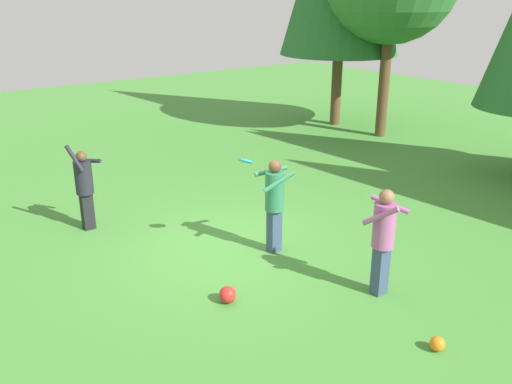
{
  "coord_description": "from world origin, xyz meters",
  "views": [
    {
      "loc": [
        7.56,
        -5.12,
        4.48
      ],
      "look_at": [
        0.19,
        0.43,
        1.05
      ],
      "focal_mm": 38.16,
      "sensor_mm": 36.0,
      "label": 1
    }
  ],
  "objects_px": {
    "person_catcher": "(383,233)",
    "ball_red": "(228,295)",
    "frisbee": "(246,161)",
    "person_bystander": "(275,198)",
    "ball_orange": "(437,344)",
    "person_thrower": "(84,183)"
  },
  "relations": [
    {
      "from": "person_catcher",
      "to": "ball_orange",
      "type": "height_order",
      "value": "person_catcher"
    },
    {
      "from": "frisbee",
      "to": "ball_orange",
      "type": "relative_size",
      "value": 1.73
    },
    {
      "from": "person_catcher",
      "to": "frisbee",
      "type": "bearing_deg",
      "value": -0.0
    },
    {
      "from": "ball_red",
      "to": "ball_orange",
      "type": "height_order",
      "value": "ball_red"
    },
    {
      "from": "ball_orange",
      "to": "person_thrower",
      "type": "bearing_deg",
      "value": -161.45
    },
    {
      "from": "person_bystander",
      "to": "ball_red",
      "type": "bearing_deg",
      "value": 48.06
    },
    {
      "from": "frisbee",
      "to": "ball_red",
      "type": "relative_size",
      "value": 1.33
    },
    {
      "from": "person_bystander",
      "to": "ball_orange",
      "type": "bearing_deg",
      "value": 106.58
    },
    {
      "from": "ball_orange",
      "to": "person_catcher",
      "type": "bearing_deg",
      "value": 160.83
    },
    {
      "from": "ball_red",
      "to": "frisbee",
      "type": "bearing_deg",
      "value": 133.85
    },
    {
      "from": "person_catcher",
      "to": "ball_orange",
      "type": "xyz_separation_m",
      "value": [
        1.44,
        -0.5,
        -0.93
      ]
    },
    {
      "from": "person_bystander",
      "to": "frisbee",
      "type": "xyz_separation_m",
      "value": [
        -0.17,
        -0.5,
        0.74
      ]
    },
    {
      "from": "frisbee",
      "to": "ball_red",
      "type": "xyz_separation_m",
      "value": [
        1.11,
        -1.16,
        -1.64
      ]
    },
    {
      "from": "ball_red",
      "to": "ball_orange",
      "type": "relative_size",
      "value": 1.3
    },
    {
      "from": "person_catcher",
      "to": "ball_red",
      "type": "xyz_separation_m",
      "value": [
        -1.2,
        -2.05,
        -0.9
      ]
    },
    {
      "from": "person_bystander",
      "to": "ball_red",
      "type": "relative_size",
      "value": 6.56
    },
    {
      "from": "person_catcher",
      "to": "ball_orange",
      "type": "relative_size",
      "value": 8.55
    },
    {
      "from": "person_thrower",
      "to": "person_catcher",
      "type": "height_order",
      "value": "person_thrower"
    },
    {
      "from": "person_thrower",
      "to": "ball_orange",
      "type": "height_order",
      "value": "person_thrower"
    },
    {
      "from": "person_catcher",
      "to": "person_bystander",
      "type": "bearing_deg",
      "value": -10.86
    },
    {
      "from": "person_catcher",
      "to": "person_bystander",
      "type": "xyz_separation_m",
      "value": [
        -2.15,
        -0.38,
        0.0
      ]
    },
    {
      "from": "person_catcher",
      "to": "ball_orange",
      "type": "bearing_deg",
      "value": 139.87
    }
  ]
}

